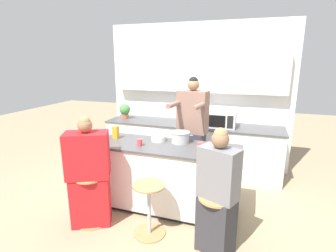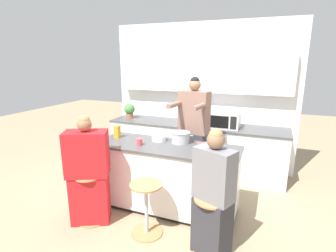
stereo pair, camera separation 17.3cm
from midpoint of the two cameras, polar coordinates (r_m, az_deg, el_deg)
ground_plane at (r=3.89m, az=0.92°, el=-17.24°), size 16.00×16.00×0.00m
wall_back at (r=5.00m, az=8.16°, el=8.48°), size 3.46×0.22×2.70m
back_counter at (r=4.91m, az=6.79°, el=-4.65°), size 3.21×0.69×0.90m
kitchen_island at (r=3.67m, az=0.95°, el=-11.01°), size 1.95×0.71×0.92m
bar_stool_leftmost at (r=3.56m, az=-15.20°, el=-14.35°), size 0.38×0.38×0.64m
bar_stool_center at (r=3.22m, az=-3.13°, el=-17.08°), size 0.38×0.38×0.64m
bar_stool_rightmost at (r=2.99m, az=11.14°, el=-20.02°), size 0.38×0.38×0.64m
person_cooking at (r=3.94m, az=6.79°, el=-2.71°), size 0.50×0.61×1.80m
person_wrapped_blanket at (r=3.42m, az=-15.56°, el=-10.02°), size 0.58×0.48×1.40m
person_seated_near at (r=2.84m, az=11.56°, el=-15.52°), size 0.46×0.38×1.39m
cooking_pot at (r=3.60m, az=4.12°, el=-2.50°), size 0.35×0.26×0.15m
fruit_bowl at (r=3.69m, az=-0.60°, el=-2.68°), size 0.21×0.21×0.07m
coffee_cup_near at (r=3.50m, az=-4.83°, el=-3.48°), size 0.11×0.07×0.09m
coffee_cup_far at (r=3.38m, az=8.48°, el=-4.35°), size 0.12×0.08×0.08m
banana_bunch at (r=3.12m, az=8.60°, el=-6.34°), size 0.14×0.10×0.05m
juice_carton at (r=3.88m, az=-9.76°, el=-1.20°), size 0.08×0.08×0.20m
microwave at (r=4.61m, az=12.97°, el=1.35°), size 0.55×0.38×0.27m
potted_plant at (r=5.25m, az=-7.44°, el=3.44°), size 0.21×0.21×0.29m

